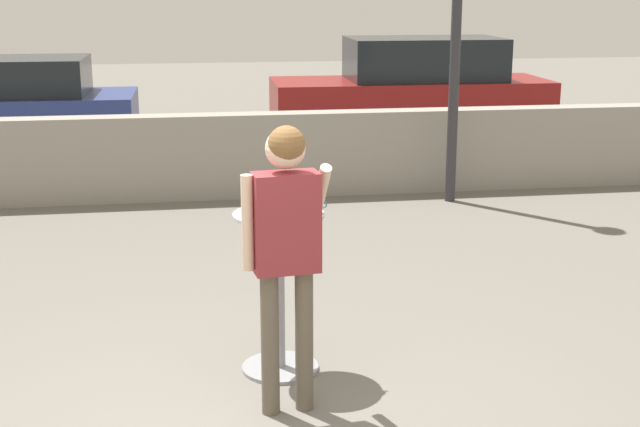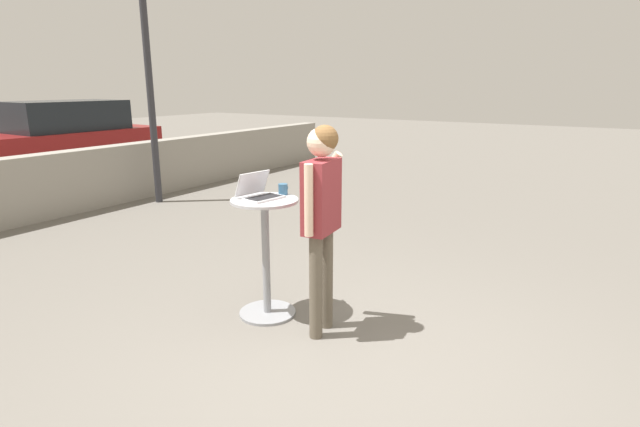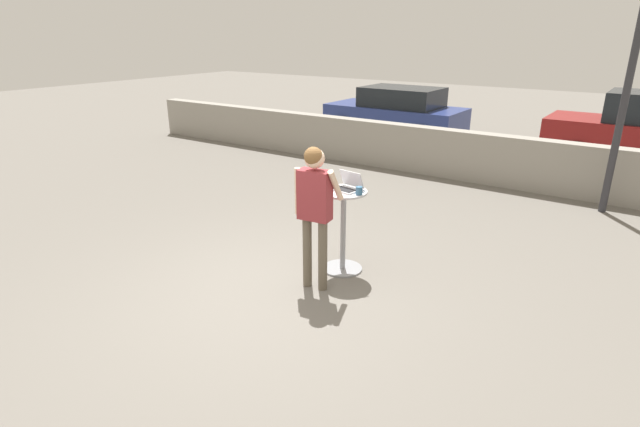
{
  "view_description": "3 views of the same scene",
  "coord_description": "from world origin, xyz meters",
  "px_view_note": "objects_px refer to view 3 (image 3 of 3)",
  "views": [
    {
      "loc": [
        -0.21,
        -4.5,
        2.54
      ],
      "look_at": [
        0.59,
        0.51,
        1.22
      ],
      "focal_mm": 50.0,
      "sensor_mm": 36.0,
      "label": 1
    },
    {
      "loc": [
        -2.94,
        -1.62,
        2.07
      ],
      "look_at": [
        0.63,
        0.61,
        0.97
      ],
      "focal_mm": 28.0,
      "sensor_mm": 36.0,
      "label": 2
    },
    {
      "loc": [
        3.51,
        -4.03,
        2.98
      ],
      "look_at": [
        0.29,
        0.67,
        0.88
      ],
      "focal_mm": 28.0,
      "sensor_mm": 36.0,
      "label": 3
    }
  ],
  "objects_px": {
    "laptop": "(347,185)",
    "parked_car_near_street": "(396,113)",
    "street_lamp": "(638,36)",
    "standing_person": "(315,200)",
    "coffee_mug": "(359,191)",
    "cafe_table": "(343,227)"
  },
  "relations": [
    {
      "from": "laptop",
      "to": "standing_person",
      "type": "relative_size",
      "value": 0.22
    },
    {
      "from": "laptop",
      "to": "standing_person",
      "type": "xyz_separation_m",
      "value": [
        -0.03,
        -0.66,
        -0.02
      ]
    },
    {
      "from": "parked_car_near_street",
      "to": "coffee_mug",
      "type": "bearing_deg",
      "value": -67.02
    },
    {
      "from": "standing_person",
      "to": "parked_car_near_street",
      "type": "distance_m",
      "value": 9.01
    },
    {
      "from": "cafe_table",
      "to": "laptop",
      "type": "distance_m",
      "value": 0.55
    },
    {
      "from": "cafe_table",
      "to": "laptop",
      "type": "height_order",
      "value": "laptop"
    },
    {
      "from": "cafe_table",
      "to": "coffee_mug",
      "type": "height_order",
      "value": "coffee_mug"
    },
    {
      "from": "coffee_mug",
      "to": "standing_person",
      "type": "distance_m",
      "value": 0.63
    },
    {
      "from": "standing_person",
      "to": "street_lamp",
      "type": "height_order",
      "value": "street_lamp"
    },
    {
      "from": "laptop",
      "to": "standing_person",
      "type": "height_order",
      "value": "standing_person"
    },
    {
      "from": "cafe_table",
      "to": "street_lamp",
      "type": "bearing_deg",
      "value": 60.15
    },
    {
      "from": "laptop",
      "to": "parked_car_near_street",
      "type": "height_order",
      "value": "parked_car_near_street"
    },
    {
      "from": "cafe_table",
      "to": "street_lamp",
      "type": "distance_m",
      "value": 5.63
    },
    {
      "from": "standing_person",
      "to": "parked_car_near_street",
      "type": "height_order",
      "value": "standing_person"
    },
    {
      "from": "standing_person",
      "to": "parked_car_near_street",
      "type": "bearing_deg",
      "value": 110.03
    },
    {
      "from": "parked_car_near_street",
      "to": "street_lamp",
      "type": "distance_m",
      "value": 6.94
    },
    {
      "from": "cafe_table",
      "to": "standing_person",
      "type": "bearing_deg",
      "value": -92.27
    },
    {
      "from": "standing_person",
      "to": "laptop",
      "type": "bearing_deg",
      "value": 87.17
    },
    {
      "from": "laptop",
      "to": "parked_car_near_street",
      "type": "relative_size",
      "value": 0.1
    },
    {
      "from": "standing_person",
      "to": "cafe_table",
      "type": "bearing_deg",
      "value": 87.73
    },
    {
      "from": "coffee_mug",
      "to": "laptop",
      "type": "bearing_deg",
      "value": 158.4
    },
    {
      "from": "laptop",
      "to": "street_lamp",
      "type": "bearing_deg",
      "value": 59.9
    }
  ]
}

